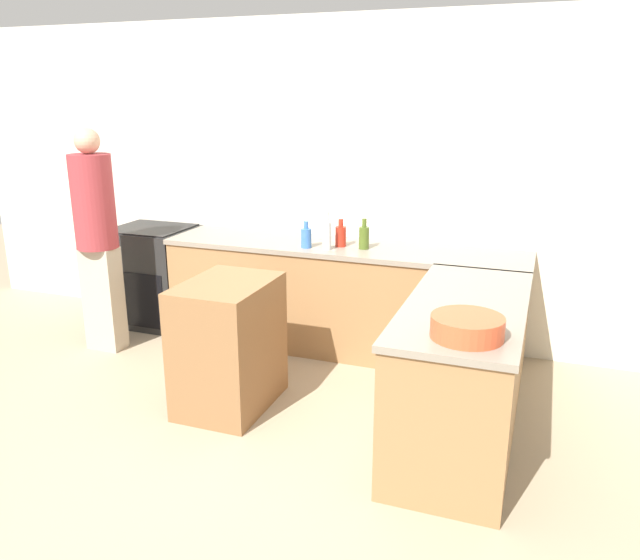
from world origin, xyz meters
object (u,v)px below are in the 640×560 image
Objects in this scene: range_oven at (154,275)px; water_bottle_blue at (306,237)px; vinegar_bottle_clear at (327,235)px; person_by_range at (97,233)px; hot_sauce_bottle at (341,236)px; mixing_bowl at (467,327)px; island_table at (229,345)px; olive_oil_bottle at (364,237)px.

range_oven is 4.22× the size of water_bottle_blue.
person_by_range is (-1.80, -0.51, -0.02)m from vinegar_bottle_clear.
person_by_range reaches higher than hot_sauce_bottle.
mixing_bowl is 2.06m from hot_sauce_bottle.
island_table is 2.40× the size of mixing_bowl.
range_oven is at bearing 173.88° from vinegar_bottle_clear.
vinegar_bottle_clear is 1.37× the size of hot_sauce_bottle.
olive_oil_bottle is 0.13× the size of person_by_range.
mixing_bowl is at bearing -49.50° from vinegar_bottle_clear.
person_by_range reaches higher than range_oven.
mixing_bowl is 1.93m from olive_oil_bottle.
olive_oil_bottle is 2.16m from person_by_range.
island_table is 0.49× the size of person_by_range.
water_bottle_blue is 0.28m from hot_sauce_bottle.
vinegar_bottle_clear is 1.87m from person_by_range.
range_oven is at bearing 173.43° from water_bottle_blue.
person_by_range is at bearing -164.30° from vinegar_bottle_clear.
hot_sauce_bottle is (0.40, 1.19, 0.54)m from island_table.
vinegar_bottle_clear is at bearing -6.12° from range_oven.
island_table is 3.65× the size of olive_oil_bottle.
water_bottle_blue is 0.88× the size of olive_oil_bottle.
hot_sauce_bottle is at bearing 126.46° from mixing_bowl.
person_by_range reaches higher than mixing_bowl.
mixing_bowl is 1.72× the size of water_bottle_blue.
water_bottle_blue is (0.15, 1.05, 0.54)m from island_table.
vinegar_bottle_clear reaches higher than range_oven.
island_table is at bearing -108.50° from hot_sauce_bottle.
range_oven is 2.96× the size of vinegar_bottle_clear.
person_by_range is at bearing -162.47° from water_bottle_blue.
olive_oil_bottle reaches higher than hot_sauce_bottle.
range_oven is 3.73× the size of olive_oil_bottle.
vinegar_bottle_clear is at bearing 72.39° from island_table.
person_by_range reaches higher than olive_oil_bottle.
vinegar_bottle_clear is at bearing -153.94° from olive_oil_bottle.
island_table is 1.76m from mixing_bowl.
person_by_range is (-1.47, 0.54, 0.56)m from island_table.
water_bottle_blue is 0.12× the size of person_by_range.
hot_sauce_bottle is 0.92× the size of olive_oil_bottle.
person_by_range is at bearing -91.51° from range_oven.
mixing_bowl is 1.52× the size of olive_oil_bottle.
range_oven is 4.05× the size of hot_sauce_bottle.
vinegar_bottle_clear is 1.26× the size of olive_oil_bottle.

